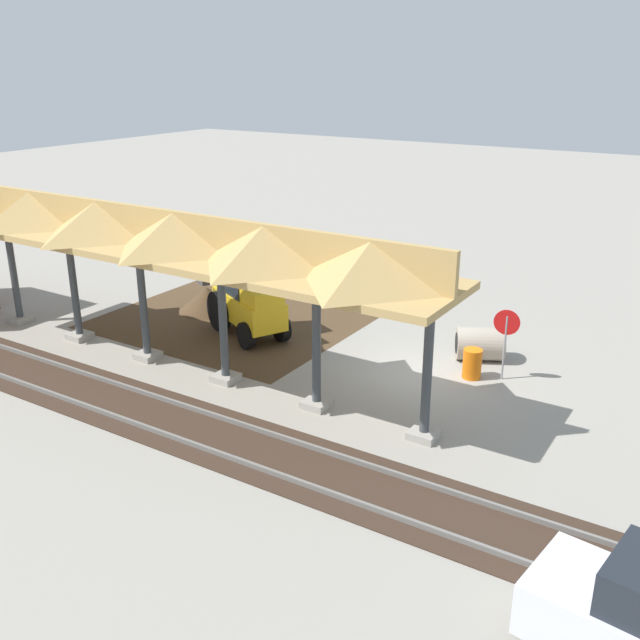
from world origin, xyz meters
TOP-DOWN VIEW (x-y plane):
  - ground_plane at (0.00, 0.00)m, footprint 120.00×120.00m
  - dirt_work_zone at (7.81, -0.44)m, footprint 8.87×7.00m
  - platform_canopy at (6.24, 3.54)m, footprint 17.12×3.20m
  - rail_tracks at (0.00, 6.25)m, footprint 60.00×2.58m
  - stop_sign at (-2.20, -0.94)m, footprint 0.76×0.14m
  - backhoe at (6.52, 0.05)m, footprint 5.24×3.41m
  - dirt_mound at (9.25, -1.01)m, footprint 4.34×4.34m
  - concrete_pipe at (-1.09, -2.01)m, footprint 1.78×1.61m
  - traffic_barrel at (-1.40, -0.55)m, footprint 0.56×0.56m

SIDE VIEW (x-z plane):
  - ground_plane at x=0.00m, z-range 0.00..0.00m
  - dirt_mound at x=9.25m, z-range -0.92..0.92m
  - dirt_work_zone at x=7.81m, z-range 0.00..0.01m
  - rail_tracks at x=0.00m, z-range -0.05..0.10m
  - traffic_barrel at x=-1.40m, z-range 0.00..0.90m
  - concrete_pipe at x=-1.09m, z-range 0.00..1.05m
  - backhoe at x=6.52m, z-range -0.15..2.67m
  - stop_sign at x=-2.20m, z-range 0.47..2.64m
  - platform_canopy at x=6.24m, z-range 1.71..6.61m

